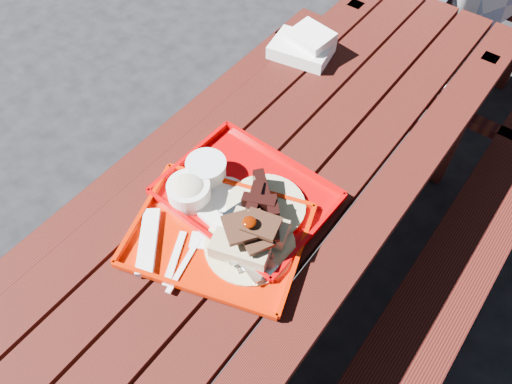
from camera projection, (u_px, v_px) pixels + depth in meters
ground at (277, 283)px, 2.18m from camera, size 60.00×60.00×0.00m
picnic_table_near at (282, 209)px, 1.73m from camera, size 1.41×2.40×0.75m
near_tray at (220, 225)px, 1.42m from camera, size 0.57×0.51×0.15m
far_tray at (243, 193)px, 1.50m from camera, size 0.50×0.40×0.08m
white_cloth at (304, 46)px, 1.91m from camera, size 0.25×0.21×0.09m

